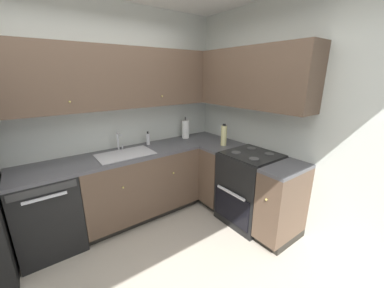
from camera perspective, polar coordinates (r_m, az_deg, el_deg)
name	(u,v)px	position (r m, az deg, el deg)	size (l,w,h in m)	color
wall_back	(92,118)	(3.05, -23.77, 5.98)	(3.64, 0.05, 2.65)	silver
wall_right	(293,121)	(2.85, 23.84, 5.32)	(0.05, 3.16, 2.65)	silver
dishwasher	(48,212)	(2.96, -32.37, -14.10)	(0.60, 0.63, 0.87)	black
lower_cabinets_back	(140,184)	(3.15, -12.85, -9.78)	(1.50, 0.62, 0.87)	brown
countertop_back	(138,152)	(2.97, -13.43, -2.06)	(2.70, 0.60, 0.04)	#4C4C51
lower_cabinets_right	(247,189)	(3.05, 13.67, -10.78)	(0.62, 1.27, 0.87)	brown
countertop_right	(250,156)	(2.87, 14.25, -2.82)	(0.60, 1.27, 0.03)	#4C4C51
oven_range	(250,187)	(3.03, 14.22, -10.46)	(0.68, 0.62, 1.05)	black
upper_cabinets_back	(114,78)	(2.89, -18.84, 15.32)	(2.38, 0.34, 0.70)	brown
upper_cabinets_right	(243,78)	(3.02, 12.56, 15.82)	(0.32, 1.82, 0.70)	brown
sink	(126,158)	(2.90, -16.25, -3.26)	(0.66, 0.40, 0.10)	#B7B7BC
faucet	(119,140)	(3.03, -17.84, 1.07)	(0.07, 0.16, 0.23)	silver
soap_bottle	(148,139)	(3.19, -10.93, 1.27)	(0.05, 0.05, 0.19)	silver
paper_towel_roll	(185,129)	(3.46, -1.65, 3.75)	(0.11, 0.11, 0.33)	white
oil_bottle	(224,135)	(3.12, 7.96, 2.16)	(0.08, 0.08, 0.30)	beige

